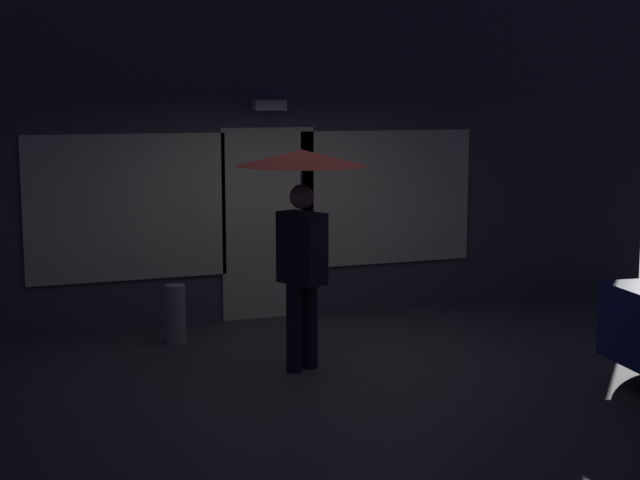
% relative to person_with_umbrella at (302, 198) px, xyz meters
% --- Properties ---
extents(ground_plane, '(18.00, 18.00, 0.00)m').
position_rel_person_with_umbrella_xyz_m(ground_plane, '(0.36, -0.01, -1.62)').
color(ground_plane, '#423F44').
extents(building_facade, '(10.57, 0.48, 3.92)m').
position_rel_person_with_umbrella_xyz_m(building_facade, '(0.36, 2.34, 0.32)').
color(building_facade, '#4C4C56').
rests_on(building_facade, ground).
extents(person_with_umbrella, '(1.21, 1.21, 2.07)m').
position_rel_person_with_umbrella_xyz_m(person_with_umbrella, '(0.00, 0.00, 0.00)').
color(person_with_umbrella, black).
rests_on(person_with_umbrella, ground).
extents(sidewalk_bollard, '(0.21, 0.21, 0.62)m').
position_rel_person_with_umbrella_xyz_m(sidewalk_bollard, '(-0.91, 1.37, -1.31)').
color(sidewalk_bollard, '#9E998E').
rests_on(sidewalk_bollard, ground).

